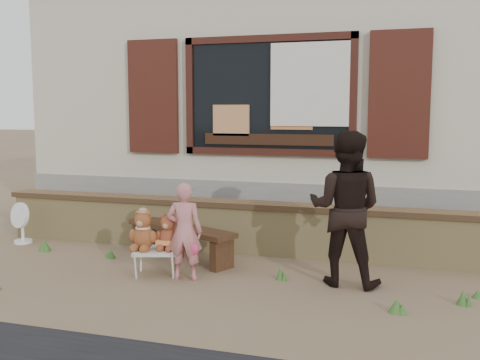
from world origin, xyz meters
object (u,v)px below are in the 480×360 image
(teddy_bear_left, at_px, (143,229))
(bench, at_px, (180,235))
(folding_chair, at_px, (156,251))
(child, at_px, (185,231))
(adult, at_px, (345,208))
(teddy_bear_right, at_px, (168,231))

(teddy_bear_left, bearing_deg, bench, 63.94)
(bench, height_order, folding_chair, bench)
(folding_chair, relative_size, child, 0.55)
(teddy_bear_left, distance_m, child, 0.51)
(adult, bearing_deg, child, 16.64)
(teddy_bear_left, relative_size, child, 0.42)
(folding_chair, bearing_deg, child, -26.25)
(folding_chair, relative_size, teddy_bear_left, 1.30)
(teddy_bear_right, bearing_deg, child, -40.17)
(teddy_bear_left, bearing_deg, adult, -8.52)
(bench, bearing_deg, teddy_bear_right, -52.78)
(folding_chair, height_order, teddy_bear_right, teddy_bear_right)
(folding_chair, bearing_deg, teddy_bear_left, 180.00)
(folding_chair, bearing_deg, bench, 74.03)
(bench, relative_size, child, 1.52)
(teddy_bear_right, relative_size, adult, 0.25)
(folding_chair, xyz_separation_m, teddy_bear_right, (0.13, 0.04, 0.23))
(folding_chair, distance_m, child, 0.46)
(bench, xyz_separation_m, teddy_bear_right, (0.15, -0.68, 0.20))
(adult, bearing_deg, teddy_bear_left, 13.52)
(bench, distance_m, teddy_bear_right, 0.72)
(folding_chair, height_order, adult, adult)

